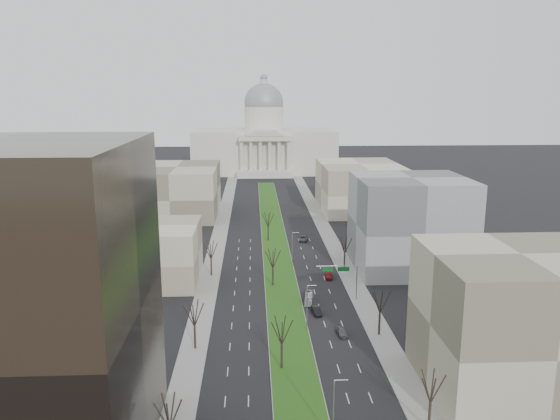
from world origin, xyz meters
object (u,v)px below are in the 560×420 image
object	(u,v)px
car_black	(316,311)
car_red	(329,276)
car_grey_far	(303,238)
car_grey_near	(342,331)
box_van	(309,298)

from	to	relation	value
car_black	car_red	distance (m)	22.82
car_grey_far	car_black	bearing A→B (deg)	-85.45
car_grey_near	car_grey_far	size ratio (longest dim) A/B	0.79
car_grey_near	car_red	distance (m)	32.38
car_grey_far	box_van	distance (m)	50.54
car_grey_near	car_red	xyz separation A→B (m)	(1.91, 32.32, -0.07)
car_grey_near	box_van	bearing A→B (deg)	101.98
box_van	car_red	bearing A→B (deg)	75.27
car_black	car_red	world-z (taller)	car_black
car_grey_near	car_red	size ratio (longest dim) A/B	0.94
car_black	box_van	xyz separation A→B (m)	(-0.93, 6.57, 0.20)
car_black	car_red	bearing A→B (deg)	68.77
car_black	car_grey_near	bearing A→B (deg)	-77.08
car_grey_near	car_grey_far	bearing A→B (deg)	87.60
car_grey_near	car_black	size ratio (longest dim) A/B	0.94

